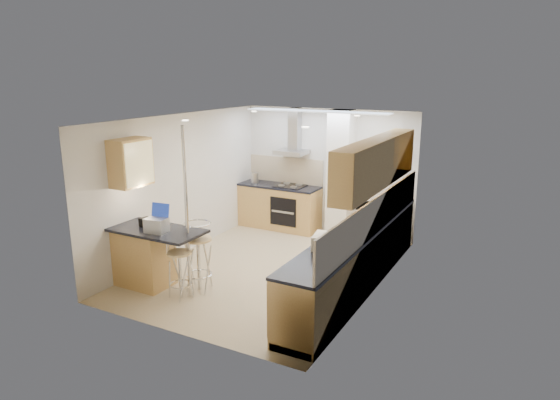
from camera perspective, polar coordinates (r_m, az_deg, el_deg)
The scene contains 16 objects.
ground at distance 8.42m, azimuth -1.15°, elevation -7.87°, with size 4.80×4.80×0.00m, color tan.
room_shell at distance 8.14m, azimuth 2.08°, elevation 2.70°, with size 3.64×4.84×2.51m.
right_counter at distance 7.68m, azimuth 8.70°, elevation -6.61°, with size 0.63×4.40×0.92m.
back_counter at distance 10.45m, azimuth -0.07°, elevation -0.73°, with size 1.70×0.63×0.92m.
peninsula at distance 7.77m, azimuth -13.82°, elevation -6.50°, with size 1.47×0.72×0.94m.
microwave at distance 7.80m, azimuth 9.91°, elevation -1.65°, with size 0.53×0.36×0.29m, color white.
laptop at distance 7.45m, azimuth -13.93°, elevation -2.80°, with size 0.30×0.23×0.21m, color #A9ADB1.
bag at distance 7.76m, azimuth -14.87°, elevation -2.49°, with size 0.23×0.17×0.13m, color black.
bar_stool_near at distance 7.38m, azimuth -11.36°, elevation -7.62°, with size 0.38×0.38×0.92m, color #DAB375, non-canonical shape.
bar_stool_end at distance 7.58m, azimuth -9.29°, elevation -6.34°, with size 0.43×0.43×1.06m, color #DAB375, non-canonical shape.
jar_a at distance 8.42m, azimuth 10.71°, elevation -0.90°, with size 0.12×0.12×0.17m, color beige.
jar_b at distance 8.81m, azimuth 12.50°, elevation -0.43°, with size 0.11×0.11×0.13m, color beige.
jar_c at distance 7.10m, azimuth 8.82°, elevation -3.67°, with size 0.14×0.14×0.18m, color beige.
jar_d at distance 7.26m, azimuth 7.68°, elevation -3.42°, with size 0.10×0.10×0.13m, color white.
bread_bin at distance 6.65m, azimuth 5.15°, elevation -4.76°, with size 0.29×0.37×0.19m, color beige.
kettle at distance 10.52m, azimuth -2.92°, elevation 2.54°, with size 0.16×0.16×0.22m, color #AAACAE.
Camera 1 is at (3.83, -6.78, 3.20)m, focal length 32.00 mm.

